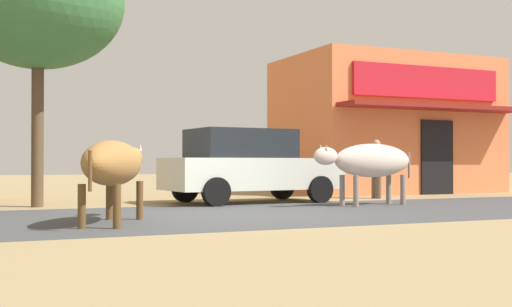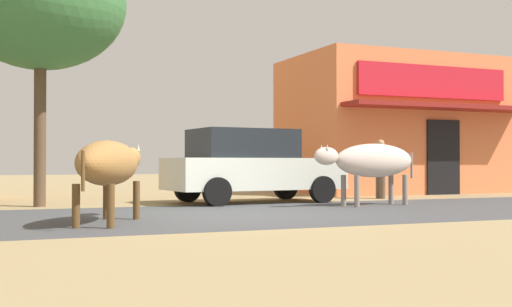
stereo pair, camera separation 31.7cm
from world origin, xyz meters
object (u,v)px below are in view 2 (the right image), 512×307
object	(u,v)px
roadside_tree	(41,2)
parked_hatchback_car	(251,165)
pedestrian_by_shop	(380,164)
cow_far_dark	(372,161)
cow_near_brown	(110,164)

from	to	relation	value
roadside_tree	parked_hatchback_car	distance (m)	5.61
parked_hatchback_car	pedestrian_by_shop	xyz separation A→B (m)	(3.61, 0.28, 0.01)
cow_far_dark	pedestrian_by_shop	size ratio (longest dim) A/B	1.75
roadside_tree	pedestrian_by_shop	xyz separation A→B (m)	(8.11, -0.10, -3.32)
parked_hatchback_car	cow_far_dark	size ratio (longest dim) A/B	1.58
cow_far_dark	parked_hatchback_car	bearing A→B (deg)	134.90
pedestrian_by_shop	cow_far_dark	bearing A→B (deg)	-126.97
cow_near_brown	cow_far_dark	size ratio (longest dim) A/B	1.04
roadside_tree	cow_far_dark	xyz separation A→B (m)	(6.43, -2.33, -3.25)
roadside_tree	cow_far_dark	distance (m)	7.57
parked_hatchback_car	pedestrian_by_shop	distance (m)	3.62
roadside_tree	cow_near_brown	xyz separation A→B (m)	(0.65, -4.24, -3.30)
cow_near_brown	parked_hatchback_car	bearing A→B (deg)	45.10
parked_hatchback_car	pedestrian_by_shop	world-z (taller)	parked_hatchback_car
cow_near_brown	cow_far_dark	distance (m)	6.08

